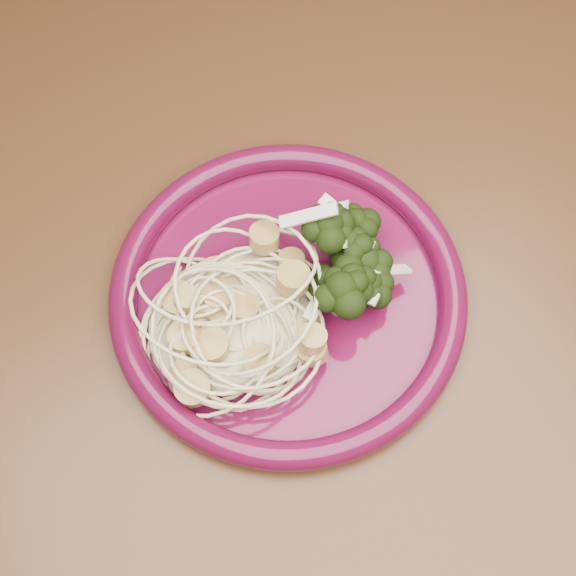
# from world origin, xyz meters

# --- Properties ---
(dining_table) EXTENTS (1.20, 0.80, 0.75)m
(dining_table) POSITION_xyz_m (0.00, 0.00, 0.65)
(dining_table) COLOR #472814
(dining_table) RESTS_ON ground
(dinner_plate) EXTENTS (0.29, 0.29, 0.02)m
(dinner_plate) POSITION_xyz_m (-0.10, -0.06, 0.76)
(dinner_plate) COLOR #4F0A27
(dinner_plate) RESTS_ON dining_table
(spaghetti_pile) EXTENTS (0.14, 0.13, 0.03)m
(spaghetti_pile) POSITION_xyz_m (-0.14, -0.07, 0.77)
(spaghetti_pile) COLOR beige
(spaghetti_pile) RESTS_ON dinner_plate
(scallop_cluster) EXTENTS (0.14, 0.14, 0.04)m
(scallop_cluster) POSITION_xyz_m (-0.14, -0.07, 0.81)
(scallop_cluster) COLOR tan
(scallop_cluster) RESTS_ON spaghetti_pile
(broccoli_pile) EXTENTS (0.10, 0.14, 0.05)m
(broccoli_pile) POSITION_xyz_m (-0.05, -0.06, 0.78)
(broccoli_pile) COLOR black
(broccoli_pile) RESTS_ON dinner_plate
(onion_garnish) EXTENTS (0.07, 0.09, 0.05)m
(onion_garnish) POSITION_xyz_m (-0.05, -0.06, 0.81)
(onion_garnish) COLOR beige
(onion_garnish) RESTS_ON broccoli_pile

